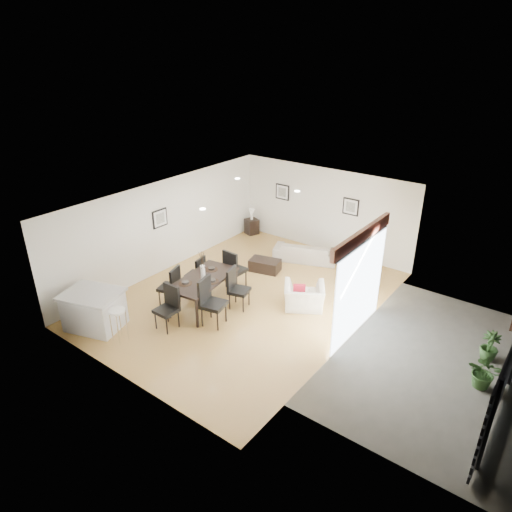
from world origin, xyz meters
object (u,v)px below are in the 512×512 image
Objects in this scene: armchair at (304,297)px; dining_chair_foot at (233,267)px; dining_chair_enear at (210,299)px; bar_stool at (117,314)px; side_table at (252,226)px; dining_chair_efar at (236,286)px; dining_chair_head at (169,304)px; coffee_table at (265,265)px; dining_table at (203,281)px; dining_chair_wnear at (172,284)px; dining_chair_wfar at (198,272)px; kitchen_island at (94,310)px; sofa at (305,252)px.

dining_chair_foot is (-2.10, -0.27, 0.30)m from armchair.
bar_stool is at bearing 133.81° from dining_chair_enear.
side_table is at bearing -57.47° from dining_chair_foot.
dining_chair_enear is 0.96m from dining_chair_efar.
dining_chair_head is 3.76m from coffee_table.
dining_chair_enear is 5.80m from side_table.
dining_table is 1.91× the size of dining_chair_efar.
side_table is (-4.11, 3.17, -0.06)m from armchair.
bar_stool is at bearing -110.74° from dining_table.
dining_chair_wnear is 3.12m from coffee_table.
dining_chair_enear reaches higher than dining_chair_wfar.
coffee_table is at bearing 1.09° from dining_chair_efar.
dining_chair_foot is 3.49m from bar_stool.
dining_chair_enear is at bearing 22.06° from kitchen_island.
dining_table reaches higher than armchair.
dining_chair_wfar reaches higher than armchair.
dining_chair_foot is 4.00m from side_table.
dining_chair_wnear is at bearing 49.95° from kitchen_island.
dining_chair_efar is 1.21× the size of coffee_table.
dining_chair_foot is at bearing -59.65° from side_table.
armchair is 2.14m from dining_chair_foot.
dining_chair_efar reaches higher than side_table.
dining_chair_wnear is 1.96m from kitchen_island.
armchair is at bearing 51.52° from dining_chair_head.
dining_chair_enear is at bearing -62.36° from side_table.
coffee_table is (-0.61, 2.09, -0.42)m from dining_chair_efar.
bar_stool reaches higher than dining_table.
bar_stool is (-0.50, -2.27, -0.03)m from dining_table.
dining_chair_enear is at bearing 69.91° from dining_chair_wnear.
dining_chair_foot is 2.09× the size of side_table.
dining_chair_head is 0.69× the size of kitchen_island.
dining_chair_head is 0.96× the size of dining_chair_foot.
dining_chair_enear reaches higher than bar_stool.
coffee_table is at bearing 88.84° from dining_chair_head.
dining_chair_foot is at bearing 139.58° from dining_chair_wnear.
side_table is (-2.01, 5.81, -0.33)m from dining_chair_head.
dining_chair_wfar is 1.37m from dining_chair_efar.
dining_table is at bearing -66.43° from side_table.
dining_chair_foot reaches higher than dining_table.
coffee_table is (-2.02, 1.09, -0.15)m from armchair.
dining_table is 0.86m from dining_chair_wfar.
side_table is at bearing 14.87° from dining_chair_enear.
dining_chair_efar is 3.43m from kitchen_island.
side_table is 0.67× the size of bar_stool.
side_table is at bearing 102.45° from bar_stool.
side_table reaches higher than coffee_table.
sofa is at bearing 52.77° from coffee_table.
dining_table is 1.19m from dining_chair_foot.
dining_chair_wfar is at bearing 93.94° from bar_stool.
dining_chair_wfar is 0.92× the size of dining_chair_head.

